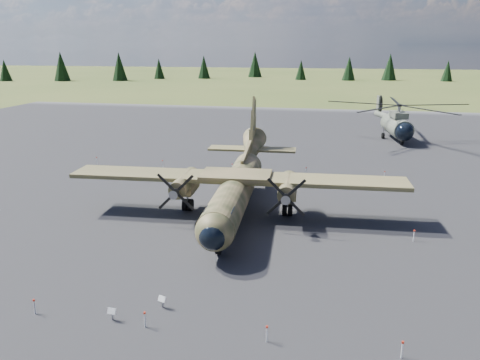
# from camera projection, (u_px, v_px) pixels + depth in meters

# --- Properties ---
(ground) EXTENTS (500.00, 500.00, 0.00)m
(ground) POSITION_uv_depth(u_px,v_px,m) (189.00, 224.00, 36.00)
(ground) COLOR brown
(ground) RESTS_ON ground
(apron) EXTENTS (120.00, 120.00, 0.04)m
(apron) POSITION_uv_depth(u_px,v_px,m) (219.00, 187.00, 45.42)
(apron) COLOR #545358
(apron) RESTS_ON ground
(transport_plane) EXTENTS (26.74, 24.28, 8.81)m
(transport_plane) POSITION_uv_depth(u_px,v_px,m) (238.00, 182.00, 38.22)
(transport_plane) COLOR #32391F
(transport_plane) RESTS_ON ground
(helicopter_near) EXTENTS (23.35, 25.67, 5.26)m
(helicopter_near) POSITION_uv_depth(u_px,v_px,m) (398.00, 115.00, 66.49)
(helicopter_near) COLOR slate
(helicopter_near) RESTS_ON ground
(info_placard_left) EXTENTS (0.45, 0.22, 0.69)m
(info_placard_left) POSITION_uv_depth(u_px,v_px,m) (112.00, 312.00, 23.35)
(info_placard_left) COLOR gray
(info_placard_left) RESTS_ON ground
(info_placard_right) EXTENTS (0.47, 0.32, 0.68)m
(info_placard_right) POSITION_uv_depth(u_px,v_px,m) (162.00, 300.00, 24.48)
(info_placard_right) COLOR gray
(info_placard_right) RESTS_ON ground
(barrier_fence) EXTENTS (33.12, 29.62, 0.85)m
(barrier_fence) POSITION_uv_depth(u_px,v_px,m) (182.00, 218.00, 35.87)
(barrier_fence) COLOR white
(barrier_fence) RESTS_ON ground
(treeline) EXTENTS (337.98, 339.87, 10.93)m
(treeline) POSITION_uv_depth(u_px,v_px,m) (157.00, 163.00, 34.98)
(treeline) COLOR black
(treeline) RESTS_ON ground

